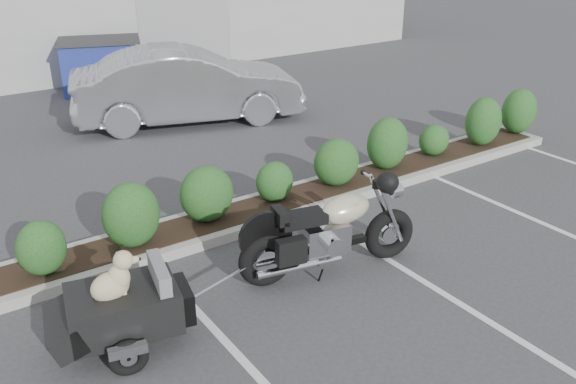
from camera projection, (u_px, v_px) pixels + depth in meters
ground at (321, 289)px, 7.67m from camera, size 90.00×90.00×0.00m
planter_kerb at (288, 203)px, 9.81m from camera, size 12.00×1.00×0.15m
motorcycle at (331, 232)px, 7.83m from camera, size 2.50×1.06×1.44m
pet_trailer at (122, 307)px, 6.45m from camera, size 2.03×1.16×1.20m
sedan at (188, 85)px, 13.65m from camera, size 5.35×3.20×1.67m
dumpster at (101, 65)px, 16.18m from camera, size 2.44×2.03×1.37m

